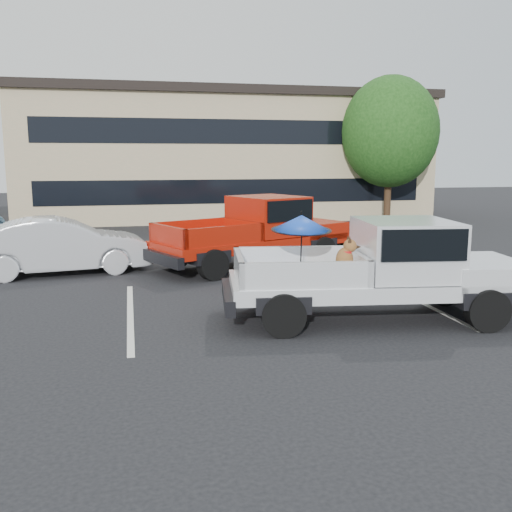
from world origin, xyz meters
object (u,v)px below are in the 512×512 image
at_px(red_pickup, 263,228).
at_px(silver_sedan, 61,246).
at_px(silver_pickup, 392,264).
at_px(tree_back, 283,134).
at_px(tree_right, 390,132).

bearing_deg(red_pickup, silver_sedan, 156.96).
bearing_deg(silver_sedan, silver_pickup, -140.19).
xyz_separation_m(tree_back, red_pickup, (-5.25, -17.38, -3.35)).
xyz_separation_m(tree_back, silver_pickup, (-4.19, -23.37, -3.36)).
relative_size(red_pickup, silver_sedan, 1.38).
relative_size(silver_pickup, silver_sedan, 1.31).
height_order(tree_right, red_pickup, tree_right).
height_order(tree_right, tree_back, tree_back).
bearing_deg(silver_sedan, tree_back, -39.76).
relative_size(tree_right, silver_sedan, 1.51).
xyz_separation_m(tree_right, silver_pickup, (-7.19, -15.37, -3.16)).
bearing_deg(tree_back, red_pickup, -106.81).
bearing_deg(silver_pickup, tree_right, 72.46).
relative_size(tree_right, tree_back, 0.95).
bearing_deg(silver_sedan, red_pickup, -97.00).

